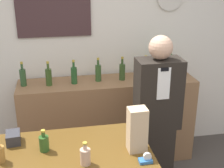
% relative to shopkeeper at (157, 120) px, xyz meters
% --- Properties ---
extents(back_wall, '(5.20, 0.09, 2.70)m').
position_rel_shopkeeper_xyz_m(back_wall, '(-0.51, 0.95, 0.55)').
color(back_wall, silver).
rests_on(back_wall, ground_plane).
extents(back_shelf, '(1.96, 0.46, 0.99)m').
position_rel_shopkeeper_xyz_m(back_shelf, '(-0.35, 0.66, -0.31)').
color(back_shelf, '#8E6642').
rests_on(back_shelf, ground_plane).
extents(shopkeeper, '(0.41, 0.26, 1.63)m').
position_rel_shopkeeper_xyz_m(shopkeeper, '(0.00, 0.00, 0.00)').
color(shopkeeper, black).
rests_on(shopkeeper, ground_plane).
extents(potted_plant, '(0.23, 0.23, 0.30)m').
position_rel_shopkeeper_xyz_m(potted_plant, '(0.30, 0.67, 0.33)').
color(potted_plant, '#4C3D2D').
rests_on(potted_plant, back_shelf).
extents(paper_bag, '(0.13, 0.11, 0.33)m').
position_rel_shopkeeper_xyz_m(paper_bag, '(-0.37, -0.65, 0.30)').
color(paper_bag, tan).
rests_on(paper_bag, display_counter).
extents(tape_dispenser, '(0.09, 0.06, 0.07)m').
position_rel_shopkeeper_xyz_m(tape_dispenser, '(-0.35, -0.81, 0.16)').
color(tape_dispenser, '#2D66A8').
rests_on(tape_dispenser, display_counter).
extents(gift_box, '(0.12, 0.15, 0.08)m').
position_rel_shopkeeper_xyz_m(gift_box, '(-1.25, -0.39, 0.18)').
color(gift_box, '#2D2D33').
rests_on(gift_box, display_counter).
extents(counter_bottle_1, '(0.07, 0.07, 0.17)m').
position_rel_shopkeeper_xyz_m(counter_bottle_1, '(-1.02, -0.54, 0.20)').
color(counter_bottle_1, '#2D5421').
rests_on(counter_bottle_1, display_counter).
extents(counter_bottle_2, '(0.07, 0.07, 0.17)m').
position_rel_shopkeeper_xyz_m(counter_bottle_2, '(-0.75, -0.76, 0.20)').
color(counter_bottle_2, tan).
rests_on(counter_bottle_2, display_counter).
extents(shelf_bottle_0, '(0.06, 0.06, 0.26)m').
position_rel_shopkeeper_xyz_m(shelf_bottle_0, '(-1.25, 0.68, 0.28)').
color(shelf_bottle_0, '#2D4F2B').
rests_on(shelf_bottle_0, back_shelf).
extents(shelf_bottle_1, '(0.06, 0.06, 0.26)m').
position_rel_shopkeeper_xyz_m(shelf_bottle_1, '(-0.99, 0.64, 0.28)').
color(shelf_bottle_1, '#344F20').
rests_on(shelf_bottle_1, back_shelf).
extents(shelf_bottle_2, '(0.06, 0.06, 0.26)m').
position_rel_shopkeeper_xyz_m(shelf_bottle_2, '(-0.72, 0.65, 0.28)').
color(shelf_bottle_2, '#265328').
rests_on(shelf_bottle_2, back_shelf).
extents(shelf_bottle_3, '(0.06, 0.06, 0.26)m').
position_rel_shopkeeper_xyz_m(shelf_bottle_3, '(-0.46, 0.68, 0.28)').
color(shelf_bottle_3, '#325528').
rests_on(shelf_bottle_3, back_shelf).
extents(shelf_bottle_4, '(0.06, 0.06, 0.26)m').
position_rel_shopkeeper_xyz_m(shelf_bottle_4, '(-0.19, 0.67, 0.28)').
color(shelf_bottle_4, '#334F25').
rests_on(shelf_bottle_4, back_shelf).
extents(shelf_bottle_5, '(0.06, 0.06, 0.26)m').
position_rel_shopkeeper_xyz_m(shelf_bottle_5, '(0.08, 0.67, 0.28)').
color(shelf_bottle_5, '#29521C').
rests_on(shelf_bottle_5, back_shelf).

